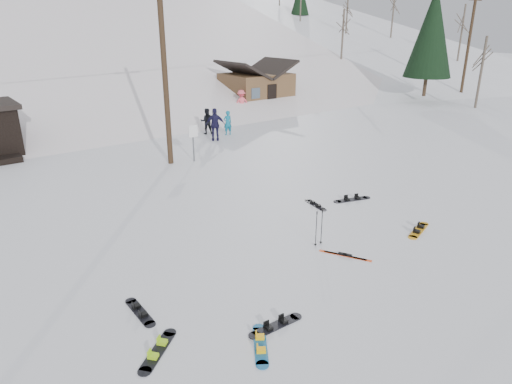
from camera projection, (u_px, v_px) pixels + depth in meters
ground at (364, 310)px, 11.15m from camera, size 200.00×200.00×0.00m
ski_slope at (8, 182)px, 56.31m from camera, size 60.00×85.24×65.97m
ridge_right at (272, 137)px, 73.82m from camera, size 45.66×93.98×54.59m
treeline_right at (298, 72)px, 62.86m from camera, size 20.00×60.00×10.00m
utility_pole at (164, 66)px, 21.07m from camera, size 2.00×0.26×9.00m
utility_pole_right at (469, 44)px, 41.47m from camera, size 2.00×0.26×9.00m
trail_sign at (193, 137)px, 22.57m from camera, size 0.50×0.09×1.85m
cabin at (256, 89)px, 37.01m from camera, size 5.39×4.40×3.77m
hero_snowboard at (260, 345)px, 9.92m from camera, size 0.96×1.28×0.10m
hero_skis at (345, 255)px, 13.71m from camera, size 0.82×1.47×0.08m
ski_poles at (319, 227)px, 14.20m from camera, size 0.32×0.09×1.18m
board_scatter_a at (276, 325)px, 10.55m from camera, size 1.49×0.32×0.10m
board_scatter_b at (140, 312)px, 11.05m from camera, size 0.29×1.44×0.10m
board_scatter_c at (158, 350)px, 9.75m from camera, size 1.26×1.08×0.11m
board_scatter_d at (352, 199)px, 18.02m from camera, size 1.56×0.70×0.11m
board_scatter_e at (419, 230)px, 15.36m from camera, size 1.55×0.70×0.11m
board_scatter_f at (315, 205)px, 17.50m from camera, size 0.44×1.30×0.09m
skier_teal at (228, 123)px, 28.12m from camera, size 0.58×0.42×1.50m
skier_dark at (207, 121)px, 28.34m from camera, size 0.97×0.91×1.60m
skier_pink at (241, 102)px, 34.10m from camera, size 1.32×0.93×1.86m
skier_navy at (215, 125)px, 26.64m from camera, size 1.20×0.99×1.92m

